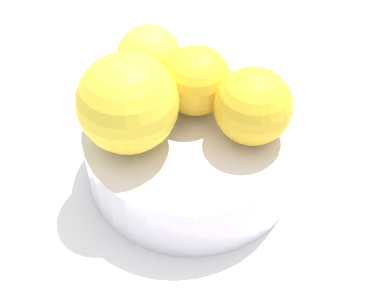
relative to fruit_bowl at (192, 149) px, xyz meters
The scene contains 6 objects.
ground_plane 3.80cm from the fruit_bowl, ahead, with size 110.00×110.00×2.00cm, color white.
fruit_bowl is the anchor object (origin of this frame).
orange_in_bowl_0 8.97cm from the fruit_bowl, 162.41° to the left, with size 8.28×8.28×8.28cm, color yellow.
orange_in_bowl_1 8.11cm from the fruit_bowl, 45.88° to the right, with size 6.52×6.52×6.52cm, color yellow.
orange_in_bowl_2 6.61cm from the fruit_bowl, 46.66° to the left, with size 6.16×6.16×6.16cm, color yellow.
orange_in_bowl_3 9.10cm from the fruit_bowl, 90.36° to the left, with size 6.02×6.02×6.02cm, color yellow.
Camera 1 is at (-19.00, -27.48, 39.52)cm, focal length 51.06 mm.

